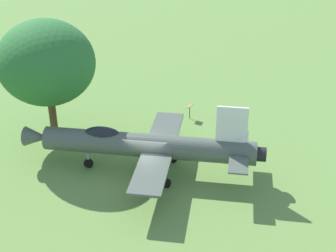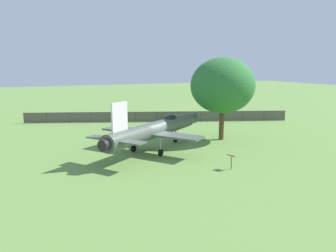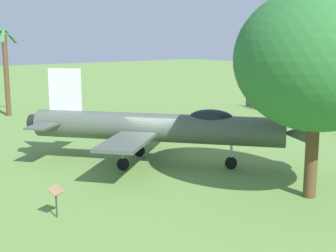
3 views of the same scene
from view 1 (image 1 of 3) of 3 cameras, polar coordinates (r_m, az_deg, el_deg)
The scene contains 4 objects.
ground_plane at distance 29.99m, azimuth -2.28°, elevation -5.53°, with size 200.00×200.00×0.00m, color #668E42.
display_jet at distance 29.01m, azimuth -3.04°, elevation -2.23°, with size 10.55×13.10×4.87m.
shade_tree at distance 32.50m, azimuth -14.30°, elevation 7.33°, with size 6.35×6.58×8.39m.
info_plaque at distance 36.09m, azimuth 2.61°, elevation 2.16°, with size 0.71×0.60×1.14m.
Camera 1 is at (-17.17, -18.22, 16.51)m, focal length 51.21 mm.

